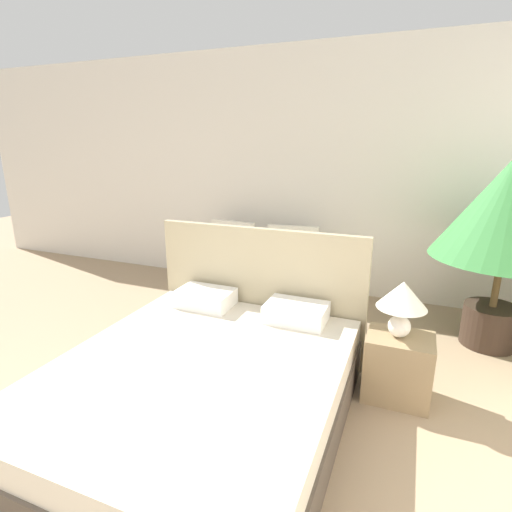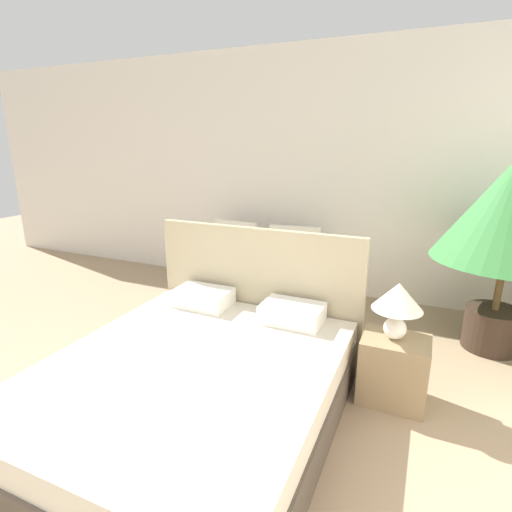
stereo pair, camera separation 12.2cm
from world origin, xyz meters
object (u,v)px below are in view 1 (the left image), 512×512
object	(u,v)px
bed	(205,384)
table_lamp	(402,299)
armchair_near_window_right	(288,280)
potted_palm	(509,214)
armchair_near_window_left	(221,271)
nightstand	(398,367)
side_table	(252,281)

from	to	relation	value
bed	table_lamp	world-z (taller)	bed
armchair_near_window_right	potted_palm	distance (m)	2.24
armchair_near_window_left	potted_palm	world-z (taller)	potted_palm
nightstand	armchair_near_window_right	bearing A→B (deg)	132.63
armchair_near_window_right	potted_palm	world-z (taller)	potted_palm
side_table	bed	bearing A→B (deg)	-75.90
armchair_near_window_left	table_lamp	size ratio (longest dim) A/B	2.10
potted_palm	table_lamp	distance (m)	1.46
armchair_near_window_left	table_lamp	world-z (taller)	table_lamp
bed	armchair_near_window_right	size ratio (longest dim) A/B	2.48
bed	armchair_near_window_left	size ratio (longest dim) A/B	2.48
potted_palm	table_lamp	xyz separation A→B (m)	(-0.76, -1.16, -0.45)
bed	armchair_near_window_left	xyz separation A→B (m)	(-0.95, 2.13, 0.03)
bed	armchair_near_window_right	world-z (taller)	bed
armchair_near_window_left	potted_palm	size ratio (longest dim) A/B	0.50
potted_palm	nightstand	size ratio (longest dim) A/B	3.56
potted_palm	side_table	bearing A→B (deg)	175.49
nightstand	side_table	distance (m)	2.18
armchair_near_window_right	side_table	bearing A→B (deg)	177.52
potted_palm	nightstand	xyz separation A→B (m)	(-0.74, -1.16, -0.98)
side_table	nightstand	bearing A→B (deg)	-38.34
armchair_near_window_right	nightstand	size ratio (longest dim) A/B	1.77
table_lamp	side_table	world-z (taller)	table_lamp
nightstand	bed	bearing A→B (deg)	-148.22
bed	potted_palm	xyz separation A→B (m)	(1.93, 1.89, 0.96)
armchair_near_window_left	armchair_near_window_right	distance (m)	0.86
armchair_near_window_left	armchair_near_window_right	bearing A→B (deg)	7.28
potted_palm	bed	bearing A→B (deg)	-135.54
nightstand	table_lamp	distance (m)	0.53
armchair_near_window_right	side_table	world-z (taller)	armchair_near_window_right
bed	table_lamp	xyz separation A→B (m)	(1.17, 0.73, 0.51)
bed	table_lamp	bearing A→B (deg)	32.21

